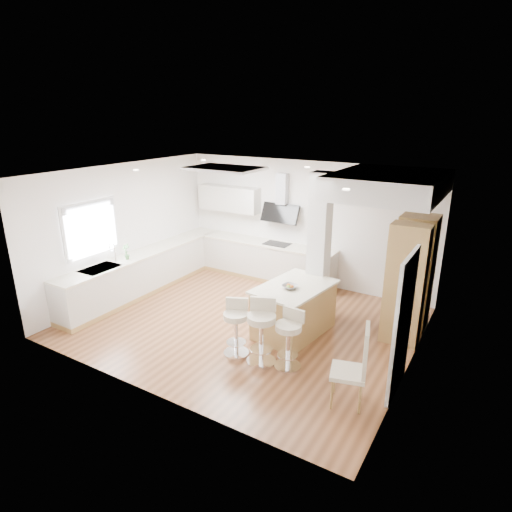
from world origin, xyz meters
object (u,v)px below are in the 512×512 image
Objects in this scene: peninsula at (294,309)px; bar_stool_a at (236,324)px; dining_chair at (357,364)px; bar_stool_b at (262,328)px; bar_stool_c at (289,336)px.

bar_stool_a is (-0.49, -1.13, 0.07)m from peninsula.
dining_chair is at bearing -32.92° from peninsula.
bar_stool_b is 0.89× the size of dining_chair.
bar_stool_a is 0.99× the size of bar_stool_c.
peninsula is 2.12m from dining_chair.
bar_stool_a is 0.48m from bar_stool_b.
bar_stool_a is at bearing 157.35° from dining_chair.
dining_chair is (2.09, -0.26, 0.10)m from bar_stool_a.
bar_stool_c is at bearing -19.09° from bar_stool_a.
peninsula is 1.71× the size of bar_stool_c.
bar_stool_a is 0.80× the size of dining_chair.
peninsula is at bearing 123.56° from dining_chair.
peninsula is 1.38× the size of dining_chair.
bar_stool_c reaches higher than bar_stool_a.
dining_chair reaches higher than bar_stool_b.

